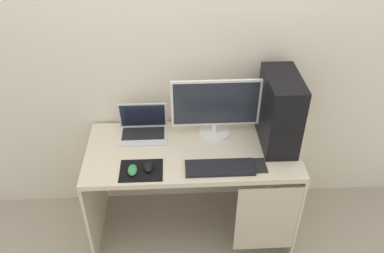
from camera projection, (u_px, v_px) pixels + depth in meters
name	position (u px, v px, depth m)	size (l,w,h in m)	color
ground_plane	(192.00, 225.00, 3.03)	(8.00, 8.00, 0.00)	#9E9384
wall_back	(190.00, 46.00, 2.54)	(4.00, 0.05, 2.60)	beige
desk	(195.00, 168.00, 2.67)	(1.37, 0.63, 0.74)	beige
pc_tower	(280.00, 111.00, 2.51)	(0.20, 0.41, 0.48)	black
monitor	(216.00, 107.00, 2.60)	(0.58, 0.21, 0.41)	white
laptop	(143.00, 128.00, 2.69)	(0.32, 0.22, 0.22)	silver
keyboard	(220.00, 168.00, 2.42)	(0.42, 0.14, 0.02)	black
mousepad	(141.00, 170.00, 2.42)	(0.26, 0.20, 0.01)	black
mouse_left	(149.00, 167.00, 2.42)	(0.06, 0.10, 0.03)	black
mouse_right	(133.00, 170.00, 2.39)	(0.06, 0.10, 0.03)	#338C4C
cell_phone	(260.00, 166.00, 2.45)	(0.07, 0.13, 0.01)	#232326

